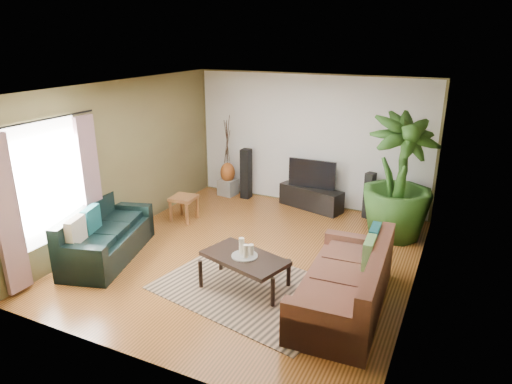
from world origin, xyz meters
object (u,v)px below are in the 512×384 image
Objects in this scene: tv_stand at (311,198)px; speaker_right at (369,195)px; side_table at (184,208)px; sofa_right at (344,279)px; vase at (228,173)px; coffee_table at (245,272)px; speaker_left at (246,174)px; sofa_left at (107,233)px; pedestal at (228,187)px; potted_plant at (399,178)px; television at (312,174)px.

tv_stand is 1.47× the size of speaker_right.
tv_stand is at bearing 39.25° from side_table.
vase is at bearing -136.07° from sofa_right.
sofa_right is 1.41m from coffee_table.
speaker_left reaches higher than speaker_right.
vase is (0.28, 3.49, 0.09)m from sofa_left.
sofa_right is at bearing 20.45° from coffee_table.
sofa_right is 6.18× the size of pedestal.
speaker_left reaches higher than sofa_left.
coffee_table is at bearing -57.86° from vase.
speaker_left is at bearing 0.00° from pedestal.
sofa_right is 4.83× the size of vase.
speaker_right reaches higher than side_table.
speaker_left is at bearing 0.00° from vase.
tv_stand is at bearing -48.80° from sofa_left.
coffee_table is 4.00m from vase.
speaker_left reaches higher than coffee_table.
sofa_left is 3.80m from sofa_right.
sofa_right is (3.79, 0.21, 0.00)m from sofa_left.
speaker_right reaches higher than coffee_table.
vase is at bearing 0.00° from pedestal.
coffee_table is at bearing -103.55° from sofa_left.
sofa_right is 1.84× the size of coffee_table.
pedestal is (-0.46, 0.00, -0.37)m from speaker_left.
sofa_left is 3.93× the size of side_table.
vase reaches higher than side_table.
potted_plant reaches higher than coffee_table.
sofa_left is 1.86m from side_table.
potted_plant is 4.56× the size of side_table.
tv_stand is (-1.56, 3.28, -0.20)m from sofa_right.
pedestal is (-2.12, 3.38, -0.07)m from coffee_table.
television reaches higher than side_table.
sofa_left is 4.15m from tv_stand.
speaker_right is at bearing -0.37° from speaker_left.
sofa_right is at bearing -24.51° from side_table.
sofa_right is at bearing -94.90° from potted_plant.
vase is (-1.95, 0.00, -0.22)m from television.
speaker_left reaches higher than pedestal.
sofa_right is 3.64m from tv_stand.
potted_plant is 3.91m from pedestal.
speaker_left is 2.41× the size of vase.
speaker_right is (-0.38, 3.28, 0.03)m from sofa_right.
coffee_table is 3.38m from tv_stand.
sofa_left is at bearing -89.88° from sofa_right.
vase is (-3.13, 0.00, 0.06)m from speaker_right.
speaker_right is at bearing 89.73° from coffee_table.
tv_stand is 1.53m from speaker_left.
potted_plant is at bearing -32.70° from speaker_right.
sofa_left is 4.15m from television.
side_table is (-2.02, -1.65, -0.50)m from television.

